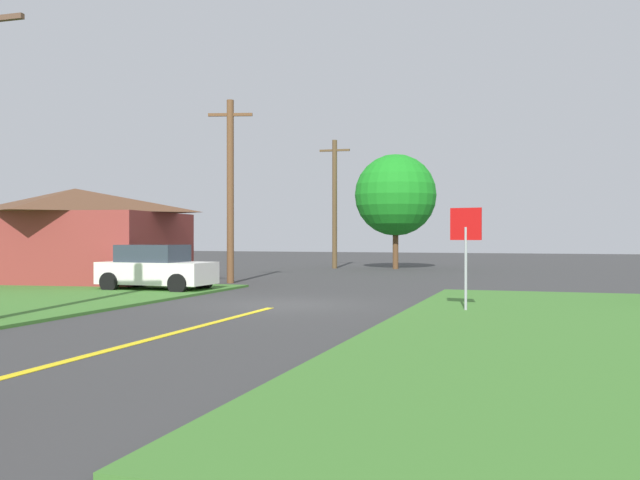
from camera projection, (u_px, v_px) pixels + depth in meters
The scene contains 8 objects.
ground_plane at pixel (284, 305), 20.10m from camera, with size 120.00×120.00×0.00m, color #373737.
lane_stripe_center at pixel (122, 347), 12.49m from camera, with size 0.20×14.00×0.01m, color yellow.
stop_sign at pixel (466, 238), 17.91m from camera, with size 0.80×0.21×2.64m.
parked_car_near_building at pixel (156, 268), 24.91m from camera, with size 3.97×2.06×1.62m.
utility_pole_mid at pixel (230, 189), 29.01m from camera, with size 1.77×0.57×7.43m.
utility_pole_far at pixel (335, 202), 41.86m from camera, with size 1.80×0.29×7.51m.
oak_tree_left at pixel (396, 195), 41.13m from camera, with size 4.69×4.69×6.60m.
barn at pixel (75, 235), 29.66m from camera, with size 8.64×7.27×3.89m.
Camera 1 is at (7.10, -18.82, 1.96)m, focal length 40.21 mm.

